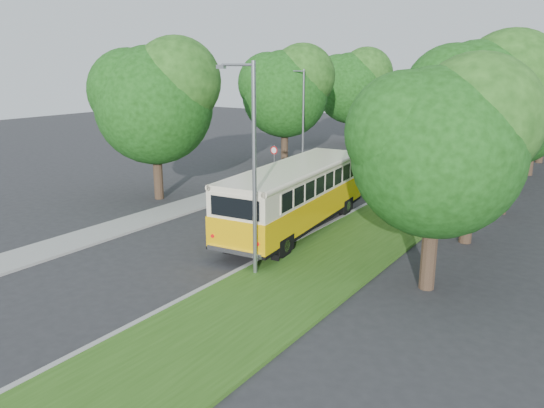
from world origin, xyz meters
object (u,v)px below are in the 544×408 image
Objects in this scene: vintage_bus at (296,198)px; car_grey at (442,153)px; lamppost_near at (252,163)px; car_silver at (344,187)px; lamppost_far at (302,116)px; car_blue at (428,160)px; car_white at (384,169)px.

vintage_bus reaches higher than car_grey.
car_silver is at bearing 101.42° from lamppost_near.
lamppost_far is 1.54× the size of car_blue.
vintage_bus is at bearing -63.39° from car_white.
vintage_bus is (-1.56, 5.65, -2.72)m from lamppost_near.
car_blue is at bearing 93.21° from car_white.
lamppost_near is at bearing -75.38° from car_silver.
lamppost_near is 20.24m from car_white.
car_silver is 15.11m from car_grey.
car_silver is (-2.62, 12.97, -3.71)m from lamppost_near.
car_grey is (-1.21, 28.02, -3.61)m from lamppost_near.
lamppost_far is at bearing -139.44° from car_blue.
car_blue is (-1.21, 24.54, -3.66)m from lamppost_near.
lamppost_far is at bearing -147.35° from car_white.
car_white is (6.10, 1.20, -3.44)m from lamppost_far.
car_silver is at bearing -89.56° from car_grey.
lamppost_near is at bearing -80.21° from vintage_bus.
vintage_bus is 2.71× the size of car_white.
car_silver is 11.66m from car_blue.
lamppost_far reaches higher than car_blue.
car_white is at bearing 11.14° from lamppost_far.
car_silver is at bearing 92.63° from vintage_bus.
car_silver is at bearing -41.32° from lamppost_far.
lamppost_near is 1.64× the size of car_blue.
vintage_bus is at bearing -60.24° from lamppost_far.
vintage_bus is 2.85× the size of car_silver.
lamppost_near is 1.95× the size of car_white.
lamppost_far is at bearing 114.14° from vintage_bus.
car_blue is 0.90× the size of car_grey.
car_silver is 0.95× the size of car_white.
car_blue is at bearing 83.31° from vintage_bus.
car_blue is at bearing 38.13° from lamppost_far.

